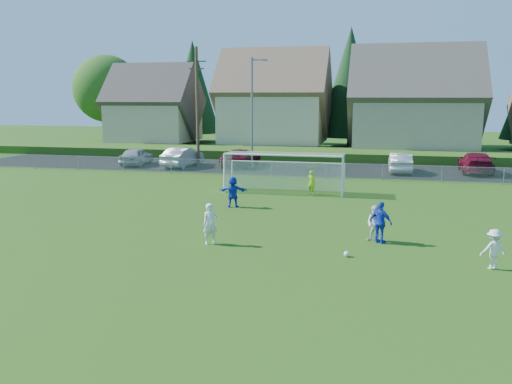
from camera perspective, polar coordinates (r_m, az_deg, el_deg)
ground at (r=19.02m, az=-5.49°, el=-8.32°), size 160.00×160.00×0.00m
asphalt_lot at (r=45.36m, az=5.56°, el=2.49°), size 60.00×60.00×0.00m
grass_embankment at (r=52.71m, az=6.64°, el=3.97°), size 70.00×6.00×0.80m
soccer_ball at (r=20.83m, az=9.52°, el=-6.45°), size 0.22×0.22×0.22m
player_white_a at (r=22.16m, az=-4.83°, el=-3.36°), size 0.74×0.69×1.69m
player_white_b at (r=23.00m, az=12.42°, el=-3.29°), size 0.91×0.84×1.52m
player_white_c at (r=20.73m, az=23.74°, el=-5.53°), size 1.04×0.77×1.43m
player_blue_a at (r=22.81m, az=12.99°, el=-3.15°), size 1.09×0.86×1.73m
player_blue_b at (r=29.42m, az=-2.45°, el=0.03°), size 1.63×0.77×1.69m
goalkeeper at (r=33.26m, az=5.85°, el=1.00°), size 0.65×0.55×1.50m
car_a at (r=48.41m, az=-12.48°, el=3.70°), size 2.14×4.64×1.54m
car_b at (r=46.61m, az=-7.72°, el=3.66°), size 2.27×5.14×1.64m
car_c at (r=46.48m, az=-1.59°, el=3.63°), size 2.64×5.38×1.47m
car_f at (r=44.23m, az=14.93°, el=3.01°), size 1.77×4.76×1.55m
car_g at (r=45.71m, az=22.15°, el=2.88°), size 2.50×5.71×1.63m
soccer_goal at (r=33.92m, az=3.07°, el=2.71°), size 7.42×1.90×2.50m
chainlink_fence at (r=39.88m, az=4.54°, el=2.36°), size 52.06×0.06×1.20m
streetlight at (r=44.30m, az=-0.37°, el=8.63°), size 1.38×0.18×9.00m
utility_pole at (r=46.67m, az=-6.20°, el=9.03°), size 1.60×0.26×10.00m
houses_row at (r=59.69m, az=9.52°, el=11.28°), size 53.90×11.45×13.27m
tree_row at (r=66.00m, az=9.04°, el=10.80°), size 65.98×12.36×13.80m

